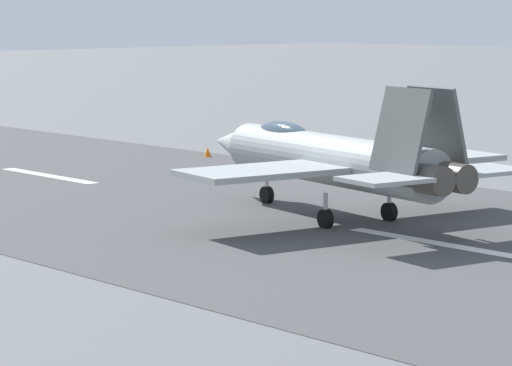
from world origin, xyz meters
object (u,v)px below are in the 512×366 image
Objects in this scene: fighter_jet at (330,158)px; marker_cone_mid at (368,173)px; crew_person at (301,150)px; marker_cone_far at (208,152)px.

fighter_jet is 12.95m from marker_cone_mid.
crew_person is at bearing -40.47° from fighter_jet.
marker_cone_far is (12.67, 0.00, 0.00)m from marker_cone_mid.
crew_person is 6.11m from marker_cone_mid.
marker_cone_far is at bearing -27.36° from fighter_jet.
fighter_jet is 22.72m from marker_cone_far.
marker_cone_mid is (7.41, -10.39, -2.23)m from fighter_jet.
marker_cone_mid is at bearing 180.00° from marker_cone_far.
marker_cone_mid is at bearing -54.51° from fighter_jet.
fighter_jet is at bearing 139.53° from crew_person.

